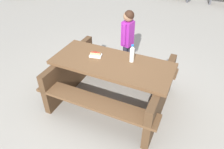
# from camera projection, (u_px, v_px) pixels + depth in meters

# --- Properties ---
(ground_plane) EXTENTS (30.00, 30.00, 0.00)m
(ground_plane) POSITION_uv_depth(u_px,v_px,m) (112.00, 100.00, 3.57)
(ground_plane) COLOR gray
(ground_plane) RESTS_ON ground
(picnic_table) EXTENTS (1.92, 1.56, 0.75)m
(picnic_table) POSITION_uv_depth(u_px,v_px,m) (112.00, 79.00, 3.31)
(picnic_table) COLOR brown
(picnic_table) RESTS_ON ground
(soda_bottle) EXTENTS (0.07, 0.07, 0.28)m
(soda_bottle) POSITION_uv_depth(u_px,v_px,m) (132.00, 54.00, 3.07)
(soda_bottle) COLOR silver
(soda_bottle) RESTS_ON picnic_table
(hotdog_tray) EXTENTS (0.20, 0.16, 0.08)m
(hotdog_tray) POSITION_uv_depth(u_px,v_px,m) (96.00, 55.00, 3.24)
(hotdog_tray) COLOR white
(hotdog_tray) RESTS_ON picnic_table
(child_in_coat) EXTENTS (0.20, 0.30, 1.21)m
(child_in_coat) POSITION_uv_depth(u_px,v_px,m) (128.00, 34.00, 3.83)
(child_in_coat) COLOR #262633
(child_in_coat) RESTS_ON ground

